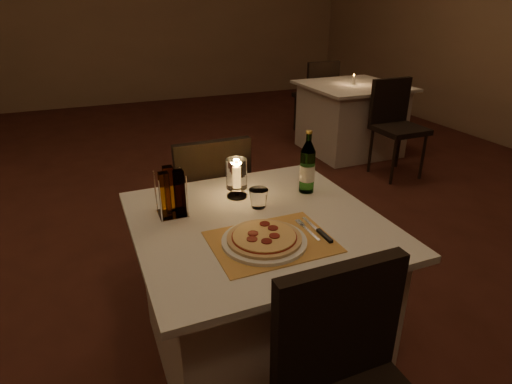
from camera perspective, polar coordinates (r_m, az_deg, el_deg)
name	(u,v)px	position (r m, az deg, el deg)	size (l,w,h in m)	color
floor	(193,267)	(2.84, -8.35, -9.87)	(8.00, 10.00, 0.02)	#481E17
wall_back	(99,4)	(7.32, -20.17, 22.49)	(8.00, 0.02, 3.00)	#947456
main_table	(258,292)	(1.97, 0.23, -13.20)	(1.00, 1.00, 0.74)	silver
chair_far	(209,195)	(2.46, -6.23, -0.41)	(0.42, 0.42, 0.90)	black
placemat	(272,242)	(1.62, 2.08, -6.63)	(0.45, 0.34, 0.00)	#CC9346
plate	(264,241)	(1.60, 1.11, -6.57)	(0.32, 0.32, 0.01)	white
pizza	(264,237)	(1.60, 1.11, -6.07)	(0.28, 0.28, 0.02)	#D8B77F
fork	(306,228)	(1.71, 6.67, -4.84)	(0.02, 0.18, 0.00)	silver
knife	(321,233)	(1.68, 8.72, -5.44)	(0.02, 0.22, 0.01)	black
tumbler	(259,198)	(1.86, 0.34, -0.84)	(0.08, 0.08, 0.08)	white
water_bottle	(307,168)	(2.00, 6.86, 3.22)	(0.07, 0.07, 0.30)	#71B561
hurricane_candle	(237,175)	(1.94, -2.61, 2.27)	(0.10, 0.10, 0.18)	white
cruet_caddy	(172,194)	(1.80, -11.20, -0.30)	(0.12, 0.12, 0.21)	white
neighbor_table_right	(350,118)	(4.88, 12.43, 9.60)	(1.00, 1.00, 0.74)	silver
neighbor_chair_ra	(395,118)	(4.29, 18.03, 9.39)	(0.42, 0.42, 0.90)	black
neighbor_chair_rb	(318,90)	(5.43, 8.28, 13.27)	(0.42, 0.42, 0.90)	black
neighbor_candle_right	(354,80)	(4.79, 12.88, 14.38)	(0.03, 0.03, 0.11)	white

